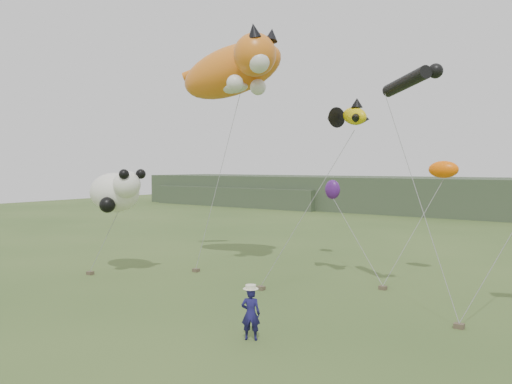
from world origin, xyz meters
TOP-DOWN VIEW (x-y plane):
  - ground at (0.00, 0.00)m, footprint 120.00×120.00m
  - headland at (-3.11, 44.69)m, footprint 90.00×13.00m
  - festival_attendant at (1.61, -0.64)m, footprint 0.69×0.61m
  - sandbag_anchors at (-1.78, 4.87)m, footprint 16.98×5.61m
  - cat_kite at (-4.91, 7.23)m, footprint 7.15×4.19m
  - fish_kite at (1.18, 6.96)m, footprint 2.51×1.63m
  - panda_kite at (-9.12, 3.11)m, footprint 3.39×2.19m
  - misc_kites at (1.39, 11.96)m, footprint 7.76×2.64m

SIDE VIEW (x-z plane):
  - ground at x=0.00m, z-range 0.00..0.00m
  - sandbag_anchors at x=-1.78m, z-range 0.00..0.16m
  - festival_attendant at x=1.61m, z-range 0.00..1.60m
  - headland at x=-3.11m, z-range -0.08..3.92m
  - panda_kite at x=-9.12m, z-range 3.00..5.11m
  - misc_kites at x=1.39m, z-range 3.57..5.71m
  - fish_kite at x=1.18m, z-range 6.79..8.03m
  - cat_kite at x=-4.91m, z-range 8.25..12.05m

